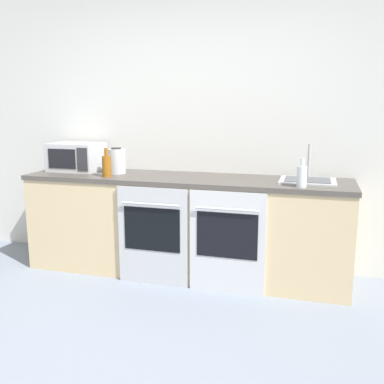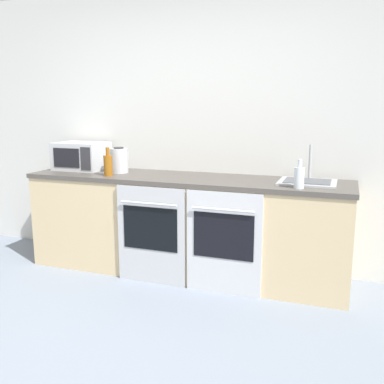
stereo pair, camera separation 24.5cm
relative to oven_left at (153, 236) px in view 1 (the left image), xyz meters
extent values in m
plane|color=gray|center=(0.18, -1.32, -0.43)|extent=(16.00, 16.00, 0.00)
cube|color=silver|center=(0.18, 0.69, 0.87)|extent=(10.00, 0.06, 2.60)
cube|color=#D1B789|center=(0.18, 0.34, -0.01)|extent=(2.88, 0.65, 0.85)
cube|color=#4C4742|center=(0.18, 0.34, 0.44)|extent=(2.90, 0.67, 0.04)
cube|color=#B7BABF|center=(0.00, 0.00, -0.01)|extent=(0.62, 0.03, 0.85)
cube|color=black|center=(0.00, -0.02, 0.06)|extent=(0.50, 0.01, 0.37)
cylinder|color=#B7BABF|center=(0.00, -0.04, 0.28)|extent=(0.51, 0.02, 0.02)
cube|color=silver|center=(0.64, 0.00, -0.01)|extent=(0.62, 0.03, 0.85)
cube|color=black|center=(0.64, -0.02, 0.06)|extent=(0.50, 0.01, 0.37)
cylinder|color=silver|center=(0.64, -0.04, 0.28)|extent=(0.51, 0.02, 0.02)
cube|color=#B7BABF|center=(-0.95, 0.43, 0.59)|extent=(0.48, 0.37, 0.27)
cube|color=black|center=(-0.99, 0.24, 0.59)|extent=(0.29, 0.01, 0.18)
cube|color=#2D2D33|center=(-0.78, 0.24, 0.59)|extent=(0.10, 0.01, 0.21)
cylinder|color=#8C5114|center=(-0.49, 0.15, 0.55)|extent=(0.08, 0.08, 0.18)
cylinder|color=#8C5114|center=(-0.49, 0.15, 0.68)|extent=(0.03, 0.03, 0.07)
cylinder|color=silver|center=(1.20, 0.11, 0.54)|extent=(0.08, 0.08, 0.16)
cylinder|color=silver|center=(1.20, 0.11, 0.65)|extent=(0.03, 0.03, 0.06)
cylinder|color=#B7BABF|center=(-0.49, 0.36, 0.57)|extent=(0.17, 0.17, 0.23)
cylinder|color=#262628|center=(-0.49, 0.36, 0.70)|extent=(0.09, 0.09, 0.01)
cube|color=#A8AAAF|center=(1.24, 0.37, 0.47)|extent=(0.46, 0.40, 0.01)
cube|color=#4C4F54|center=(1.24, 0.37, 0.48)|extent=(0.36, 0.29, 0.01)
cylinder|color=#A8AAAF|center=(1.24, 0.53, 0.62)|extent=(0.02, 0.02, 0.29)
camera|label=1|loc=(1.29, -3.24, 1.06)|focal=40.00mm
camera|label=2|loc=(1.52, -3.17, 1.06)|focal=40.00mm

